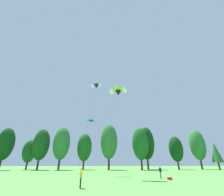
{
  "coord_description": "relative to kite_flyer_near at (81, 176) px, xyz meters",
  "views": [
    {
      "loc": [
        -2.17,
        0.62,
        2.1
      ],
      "look_at": [
        -1.39,
        21.36,
        10.98
      ],
      "focal_mm": 24.37,
      "sensor_mm": 36.0,
      "label": 1
    }
  ],
  "objects": [
    {
      "name": "treeline_tree_e",
      "position": [
        -5.28,
        40.37,
        6.2
      ],
      "size": [
        5.01,
        5.01,
        11.89
      ],
      "color": "#472D19",
      "rests_on": "ground_plane"
    },
    {
      "name": "treeline_tree_k",
      "position": [
        39.52,
        37.39,
        4.36
      ],
      "size": [
        3.48,
        3.48,
        8.56
      ],
      "color": "#472D19",
      "rests_on": "ground_plane"
    },
    {
      "name": "treeline_tree_g",
      "position": [
        13.91,
        37.31,
        7.15
      ],
      "size": [
        5.43,
        5.43,
        13.45
      ],
      "color": "#472D19",
      "rests_on": "ground_plane"
    },
    {
      "name": "parafoil_kite_high_lime_white",
      "position": [
        4.38,
        9.67,
        13.47
      ],
      "size": [
        6.42,
        10.71,
        13.76
      ],
      "color": "#93D633"
    },
    {
      "name": "treeline_tree_d",
      "position": [
        -12.75,
        37.91,
        7.25
      ],
      "size": [
        5.48,
        5.48,
        13.63
      ],
      "color": "#472D19",
      "rests_on": "ground_plane"
    },
    {
      "name": "treeline_tree_b",
      "position": [
        -24.43,
        41.16,
        4.89
      ],
      "size": [
        4.42,
        4.42,
        9.72
      ],
      "color": "#472D19",
      "rests_on": "ground_plane"
    },
    {
      "name": "parafoil_kite_mid_teal",
      "position": [
        -2.13,
        26.76,
        12.18
      ],
      "size": [
        13.38,
        18.57,
        12.55
      ],
      "color": "teal"
    },
    {
      "name": "treeline_tree_j",
      "position": [
        36.23,
        41.7,
        7.28
      ],
      "size": [
        5.49,
        5.49,
        13.67
      ],
      "color": "#472D19",
      "rests_on": "ground_plane"
    },
    {
      "name": "parafoil_kite_far_blue_white",
      "position": [
        -0.35,
        17.73,
        18.78
      ],
      "size": [
        2.89,
        18.65,
        18.92
      ],
      "color": "blue"
    },
    {
      "name": "kite_flyer_near",
      "position": [
        0.0,
        0.0,
        0.0
      ],
      "size": [
        0.61,
        0.64,
        1.69
      ],
      "color": "black",
      "rests_on": "ground_plane"
    },
    {
      "name": "treeline_tree_i",
      "position": [
        27.33,
        40.45,
        5.69
      ],
      "size": [
        4.78,
        4.78,
        11.05
      ],
      "color": "#472D19",
      "rests_on": "ground_plane"
    },
    {
      "name": "picnic_cooler",
      "position": [
        10.86,
        6.73,
        -0.83
      ],
      "size": [
        0.59,
        0.63,
        0.34
      ],
      "primitive_type": "cube",
      "rotation": [
        0.0,
        0.0,
        2.18
      ],
      "color": "red",
      "rests_on": "ground_plane"
    },
    {
      "name": "kite_flyer_mid",
      "position": [
        10.35,
        8.78,
        -0.01
      ],
      "size": [
        0.29,
        0.59,
        1.69
      ],
      "color": "#4C4C51",
      "rests_on": "ground_plane"
    },
    {
      "name": "treeline_tree_f",
      "position": [
        3.28,
        39.13,
        8.1
      ],
      "size": [
        5.86,
        5.86,
        15.03
      ],
      "color": "#472D19",
      "rests_on": "ground_plane"
    },
    {
      "name": "treeline_tree_c",
      "position": [
        -19.35,
        37.69,
        6.8
      ],
      "size": [
        5.28,
        5.28,
        12.88
      ],
      "color": "#472D19",
      "rests_on": "ground_plane"
    },
    {
      "name": "treeline_tree_h",
      "position": [
        17.0,
        41.41,
        7.84
      ],
      "size": [
        5.74,
        5.74,
        14.6
      ],
      "color": "#472D19",
      "rests_on": "ground_plane"
    },
    {
      "name": "treeline_tree_a",
      "position": [
        -30.17,
        36.16,
        6.8
      ],
      "size": [
        5.28,
        5.28,
        12.88
      ],
      "color": "#472D19",
      "rests_on": "ground_plane"
    }
  ]
}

